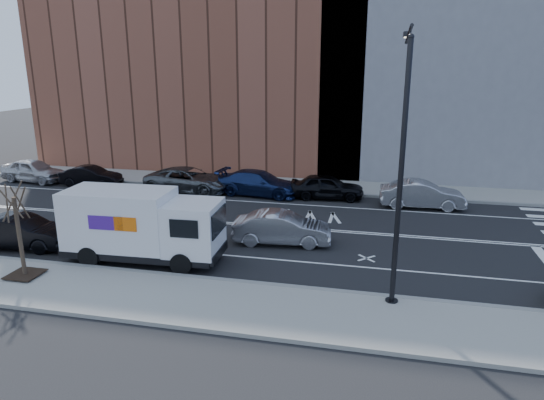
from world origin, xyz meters
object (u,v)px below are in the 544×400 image
at_px(fedex_van, 142,225).
at_px(far_parked_b, 91,176).
at_px(far_parked_a, 34,171).
at_px(driving_sedan, 282,228).

bearing_deg(fedex_van, far_parked_b, 128.18).
bearing_deg(far_parked_b, fedex_van, -141.82).
xyz_separation_m(far_parked_a, far_parked_b, (4.71, -0.21, -0.13)).
height_order(fedex_van, far_parked_b, fedex_van).
relative_size(far_parked_b, driving_sedan, 0.91).
height_order(far_parked_a, driving_sedan, far_parked_a).
bearing_deg(driving_sedan, far_parked_a, 61.34).
relative_size(far_parked_a, far_parked_b, 1.15).
relative_size(fedex_van, far_parked_a, 1.43).
distance_m(far_parked_a, driving_sedan, 21.48).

